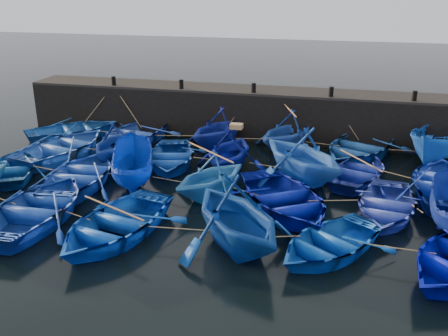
% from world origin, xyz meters
% --- Properties ---
extents(ground, '(120.00, 120.00, 0.00)m').
position_xyz_m(ground, '(0.00, 0.00, 0.00)').
color(ground, black).
rests_on(ground, ground).
extents(quay_wall, '(26.00, 2.50, 2.50)m').
position_xyz_m(quay_wall, '(0.00, 10.50, 1.25)').
color(quay_wall, black).
rests_on(quay_wall, ground).
extents(quay_top, '(26.00, 2.50, 0.12)m').
position_xyz_m(quay_top, '(0.00, 10.50, 2.56)').
color(quay_top, black).
rests_on(quay_top, quay_wall).
extents(bollard_0, '(0.24, 0.24, 0.50)m').
position_xyz_m(bollard_0, '(-8.00, 9.60, 2.87)').
color(bollard_0, black).
rests_on(bollard_0, quay_top).
extents(bollard_1, '(0.24, 0.24, 0.50)m').
position_xyz_m(bollard_1, '(-4.00, 9.60, 2.87)').
color(bollard_1, black).
rests_on(bollard_1, quay_top).
extents(bollard_2, '(0.24, 0.24, 0.50)m').
position_xyz_m(bollard_2, '(0.00, 9.60, 2.87)').
color(bollard_2, black).
rests_on(bollard_2, quay_top).
extents(bollard_3, '(0.24, 0.24, 0.50)m').
position_xyz_m(bollard_3, '(4.00, 9.60, 2.87)').
color(bollard_3, black).
rests_on(bollard_3, quay_top).
extents(bollard_4, '(0.24, 0.24, 0.50)m').
position_xyz_m(bollard_4, '(8.00, 9.60, 2.87)').
color(bollard_4, black).
rests_on(bollard_4, quay_top).
extents(boat_0, '(6.05, 5.99, 1.03)m').
position_xyz_m(boat_0, '(-9.60, 7.51, 0.52)').
color(boat_0, '#195099').
rests_on(boat_0, ground).
extents(boat_1, '(4.76, 6.01, 1.12)m').
position_xyz_m(boat_1, '(-6.02, 7.35, 0.56)').
color(boat_1, blue).
rests_on(boat_1, ground).
extents(boat_2, '(4.77, 5.06, 2.11)m').
position_xyz_m(boat_2, '(-1.49, 7.93, 1.05)').
color(boat_2, navy).
rests_on(boat_2, ground).
extents(boat_3, '(5.02, 5.24, 2.13)m').
position_xyz_m(boat_3, '(2.07, 8.24, 1.07)').
color(boat_3, '#1F4BA8').
rests_on(boat_3, ground).
extents(boat_4, '(5.98, 6.79, 1.17)m').
position_xyz_m(boat_4, '(5.58, 7.94, 0.59)').
color(boat_4, navy).
rests_on(boat_4, ground).
extents(boat_5, '(3.86, 5.56, 2.02)m').
position_xyz_m(boat_5, '(9.15, 8.01, 1.01)').
color(boat_5, '#154FB3').
rests_on(boat_5, ground).
extents(boat_6, '(5.10, 6.27, 1.14)m').
position_xyz_m(boat_6, '(-8.42, 4.55, 0.57)').
color(boat_6, blue).
rests_on(boat_6, ground).
extents(boat_7, '(3.51, 4.03, 2.05)m').
position_xyz_m(boat_7, '(-5.55, 4.57, 1.02)').
color(boat_7, navy).
rests_on(boat_7, ground).
extents(boat_8, '(4.38, 5.31, 0.96)m').
position_xyz_m(boat_8, '(-2.93, 4.65, 0.48)').
color(boat_8, '#144698').
rests_on(boat_8, ground).
extents(boat_9, '(3.81, 4.29, 2.08)m').
position_xyz_m(boat_9, '(-0.07, 4.51, 1.04)').
color(boat_9, '#041076').
rests_on(boat_9, ground).
extents(boat_10, '(6.30, 6.30, 2.52)m').
position_xyz_m(boat_10, '(3.20, 4.20, 1.26)').
color(boat_10, blue).
rests_on(boat_10, ground).
extents(boat_11, '(4.39, 5.19, 0.92)m').
position_xyz_m(boat_11, '(5.60, 4.91, 0.46)').
color(boat_11, '#203199').
rests_on(boat_11, ground).
extents(boat_12, '(4.38, 5.75, 1.12)m').
position_xyz_m(boat_12, '(8.92, 4.10, 0.56)').
color(boat_12, blue).
rests_on(boat_12, ground).
extents(boat_13, '(4.70, 5.15, 0.87)m').
position_xyz_m(boat_13, '(-9.23, 1.83, 0.44)').
color(boat_13, navy).
rests_on(boat_13, ground).
extents(boat_14, '(4.15, 5.46, 1.06)m').
position_xyz_m(boat_14, '(-5.76, 1.47, 0.53)').
color(boat_14, blue).
rests_on(boat_14, ground).
extents(boat_15, '(3.27, 4.84, 1.75)m').
position_xyz_m(boat_15, '(-3.60, 1.86, 0.88)').
color(boat_15, '#02299E').
rests_on(boat_15, ground).
extents(boat_16, '(4.53, 4.71, 1.91)m').
position_xyz_m(boat_16, '(-0.13, 1.56, 0.96)').
color(boat_16, blue).
rests_on(boat_16, ground).
extents(boat_17, '(6.16, 6.60, 1.11)m').
position_xyz_m(boat_17, '(2.86, 1.00, 0.56)').
color(boat_17, '#020E83').
rests_on(boat_17, ground).
extents(boat_18, '(3.77, 4.88, 0.93)m').
position_xyz_m(boat_18, '(6.52, 1.55, 0.47)').
color(boat_18, '#3245BD').
rests_on(boat_18, ground).
extents(boat_21, '(4.15, 5.65, 1.14)m').
position_xyz_m(boat_21, '(-5.59, -1.89, 0.57)').
color(boat_21, '#163D9A').
rests_on(boat_21, ground).
extents(boat_22, '(4.68, 5.83, 1.07)m').
position_xyz_m(boat_22, '(-2.39, -2.36, 0.54)').
color(boat_22, '#0B43B6').
rests_on(boat_22, ground).
extents(boat_23, '(6.12, 6.19, 2.47)m').
position_xyz_m(boat_23, '(1.74, -2.13, 1.23)').
color(boat_23, navy).
rests_on(boat_23, ground).
extents(boat_24, '(5.03, 5.36, 0.90)m').
position_xyz_m(boat_24, '(4.64, -1.77, 0.45)').
color(boat_24, blue).
rests_on(boat_24, ground).
extents(wooden_crate, '(0.54, 0.42, 0.21)m').
position_xyz_m(wooden_crate, '(0.23, 4.51, 2.19)').
color(wooden_crate, '#9B7643').
rests_on(wooden_crate, boat_9).
extents(mooring_ropes, '(18.79, 11.90, 2.10)m').
position_xyz_m(mooring_ropes, '(-0.15, 5.05, 0.88)').
color(mooring_ropes, tan).
rests_on(mooring_ropes, ground).
extents(loose_oars, '(10.24, 12.68, 1.27)m').
position_xyz_m(loose_oars, '(1.29, 3.09, 1.54)').
color(loose_oars, '#99724C').
rests_on(loose_oars, ground).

